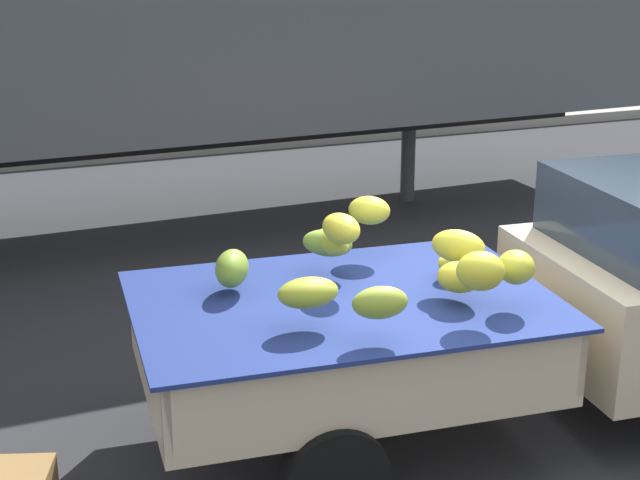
# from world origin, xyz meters

# --- Properties ---
(ground) EXTENTS (220.00, 220.00, 0.00)m
(ground) POSITION_xyz_m (0.00, 0.00, 0.00)
(ground) COLOR #28282B
(curb_strip) EXTENTS (80.00, 0.80, 0.16)m
(curb_strip) POSITION_xyz_m (0.00, 9.33, 0.08)
(curb_strip) COLOR gray
(curb_strip) RESTS_ON ground
(pickup_truck) EXTENTS (4.89, 2.14, 1.70)m
(pickup_truck) POSITION_xyz_m (0.96, 0.13, 0.88)
(pickup_truck) COLOR #CCB793
(pickup_truck) RESTS_ON ground
(semi_trailer) EXTENTS (12.08, 2.99, 3.95)m
(semi_trailer) POSITION_xyz_m (-1.22, 5.47, 2.54)
(semi_trailer) COLOR #4C5156
(semi_trailer) RESTS_ON ground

